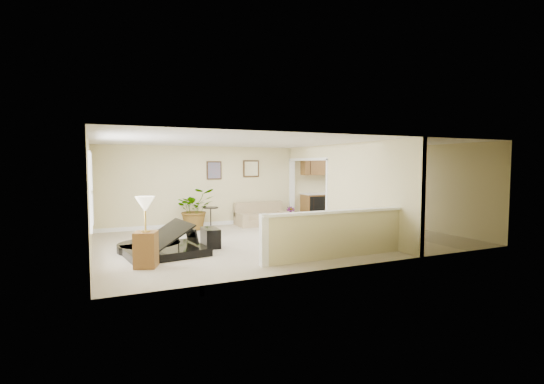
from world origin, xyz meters
name	(u,v)px	position (x,y,z in m)	size (l,w,h in m)	color
floor	(282,239)	(0.00, 0.00, 0.00)	(9.00, 9.00, 0.00)	tan
back_wall	(242,186)	(0.00, 3.00, 1.25)	(9.00, 0.04, 2.50)	beige
front_wall	(352,201)	(0.00, -3.00, 1.25)	(9.00, 0.04, 2.50)	beige
left_wall	(90,197)	(-4.50, 0.00, 1.25)	(0.04, 6.00, 2.50)	beige
right_wall	(415,187)	(4.50, 0.00, 1.25)	(0.04, 6.00, 2.50)	beige
ceiling	(282,142)	(0.00, 0.00, 2.50)	(9.00, 6.00, 0.04)	silver
kitchen_vinyl	(379,231)	(3.15, 0.00, 0.00)	(2.70, 6.00, 0.01)	tan
interior_partition	(336,190)	(1.80, 0.25, 1.22)	(0.18, 5.99, 2.50)	beige
pony_half_wall	(334,233)	(0.08, -2.30, 0.52)	(3.42, 0.22, 1.00)	beige
left_window	(90,189)	(-4.49, -0.50, 1.45)	(0.05, 2.15, 1.45)	white
wall_art_left	(214,170)	(-0.95, 2.97, 1.75)	(0.48, 0.04, 0.58)	#3D2916
wall_mirror	(251,169)	(0.30, 2.97, 1.80)	(0.55, 0.04, 0.55)	#3D2916
kitchen_cabinets	(330,195)	(3.19, 2.73, 0.87)	(2.36, 0.65, 2.33)	brown
piano	(161,224)	(-3.11, -0.39, 0.64)	(2.06, 2.11, 1.53)	black
piano_bench	(210,238)	(-1.96, -0.17, 0.22)	(0.34, 0.66, 0.44)	black
loveseat	(262,214)	(0.49, 2.52, 0.36)	(1.67, 0.97, 0.94)	tan
accent_table	(211,215)	(-1.25, 2.34, 0.42)	(0.45, 0.45, 0.66)	black
palm_plant	(195,209)	(-1.69, 2.45, 0.61)	(1.16, 1.01, 1.24)	black
small_plant	(290,216)	(1.45, 2.38, 0.23)	(0.38, 0.38, 0.54)	black
lamp_stand	(146,237)	(-3.56, -1.47, 0.57)	(0.51, 0.51, 1.34)	brown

